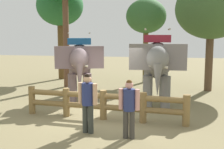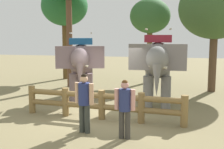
{
  "view_description": "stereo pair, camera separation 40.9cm",
  "coord_description": "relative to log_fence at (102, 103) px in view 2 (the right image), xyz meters",
  "views": [
    {
      "loc": [
        2.24,
        -9.82,
        2.96
      ],
      "look_at": [
        0.0,
        1.43,
        1.4
      ],
      "focal_mm": 46.08,
      "sensor_mm": 36.0,
      "label": 1
    },
    {
      "loc": [
        2.64,
        -9.73,
        2.96
      ],
      "look_at": [
        0.0,
        1.43,
        1.4
      ],
      "focal_mm": 46.08,
      "sensor_mm": 36.0,
      "label": 2
    }
  ],
  "objects": [
    {
      "name": "ground_plane",
      "position": [
        -0.0,
        0.15,
        -0.6
      ],
      "size": [
        60.0,
        60.0,
        0.0
      ],
      "primitive_type": "plane",
      "color": "olive"
    },
    {
      "name": "tourist_man_in_blue",
      "position": [
        1.15,
        -1.72,
        0.4
      ],
      "size": [
        0.61,
        0.36,
        1.72
      ],
      "color": "#393632",
      "rests_on": "ground"
    },
    {
      "name": "tree_far_right",
      "position": [
        -4.98,
        8.83,
        4.25
      ],
      "size": [
        3.11,
        3.11,
        6.25
      ],
      "color": "brown",
      "rests_on": "ground"
    },
    {
      "name": "tourist_woman_in_black",
      "position": [
        -0.14,
        -1.49,
        0.46
      ],
      "size": [
        0.63,
        0.43,
        1.83
      ],
      "color": "#323733",
      "rests_on": "ground"
    },
    {
      "name": "elephant_near_left",
      "position": [
        -1.86,
        3.16,
        1.15
      ],
      "size": [
        2.5,
        3.71,
        3.11
      ],
      "color": "slate",
      "rests_on": "ground"
    },
    {
      "name": "log_fence",
      "position": [
        0.0,
        0.0,
        0.0
      ],
      "size": [
        5.92,
        0.68,
        1.05
      ],
      "color": "olive",
      "rests_on": "ground"
    },
    {
      "name": "elephant_center",
      "position": [
        1.73,
        2.68,
        1.24
      ],
      "size": [
        2.17,
        3.81,
        3.27
      ],
      "color": "slate",
      "rests_on": "ground"
    },
    {
      "name": "tree_deep_back",
      "position": [
        4.34,
        6.32,
        3.72
      ],
      "size": [
        3.72,
        3.72,
        5.93
      ],
      "color": "brown",
      "rests_on": "ground"
    },
    {
      "name": "tree_far_left",
      "position": [
        0.78,
        8.52,
        3.49
      ],
      "size": [
        2.49,
        2.49,
        5.22
      ],
      "color": "brown",
      "rests_on": "ground"
    }
  ]
}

